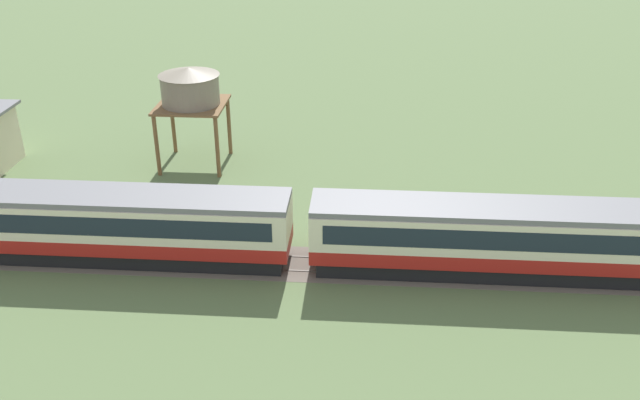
# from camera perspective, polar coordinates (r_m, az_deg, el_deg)

# --- Properties ---
(ground_plane) EXTENTS (600.00, 600.00, 0.00)m
(ground_plane) POSITION_cam_1_polar(r_m,az_deg,el_deg) (39.62, 22.27, -5.19)
(ground_plane) COLOR #566B42
(passenger_train) EXTENTS (75.12, 3.17, 3.91)m
(passenger_train) POSITION_cam_1_polar(r_m,az_deg,el_deg) (35.79, -1.25, -2.47)
(passenger_train) COLOR #AD1E19
(passenger_train) RESTS_ON ground_plane
(railway_track) EXTENTS (141.08, 3.60, 0.04)m
(railway_track) POSITION_cam_1_polar(r_m,az_deg,el_deg) (37.29, -6.07, -5.19)
(railway_track) COLOR #665B51
(railway_track) RESTS_ON ground_plane
(water_tower) EXTENTS (4.68, 4.68, 7.08)m
(water_tower) POSITION_cam_1_polar(r_m,az_deg,el_deg) (47.78, -10.89, 9.20)
(water_tower) COLOR brown
(water_tower) RESTS_ON ground_plane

